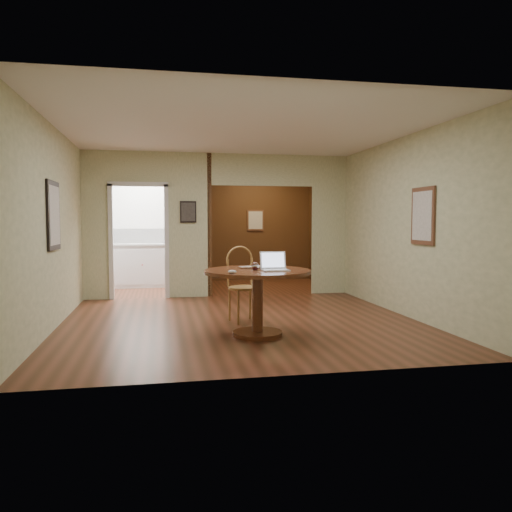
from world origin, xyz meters
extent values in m
plane|color=#442313|center=(0.00, 0.00, 0.00)|extent=(5.00, 5.00, 0.00)
plane|color=white|center=(0.00, 0.00, 2.70)|extent=(5.00, 5.00, 0.00)
plane|color=beige|center=(0.00, -2.50, 1.35)|extent=(5.00, 0.00, 5.00)
plane|color=beige|center=(-2.50, 0.00, 1.35)|extent=(0.00, 5.00, 5.00)
plane|color=beige|center=(2.50, 0.00, 1.35)|extent=(0.00, 5.00, 5.00)
cube|color=beige|center=(-2.25, 2.50, 1.35)|extent=(0.50, 2.70, 0.04)
cube|color=beige|center=(-0.60, 2.50, 1.35)|extent=(0.80, 2.70, 0.04)
cube|color=beige|center=(2.15, 2.50, 1.35)|extent=(0.70, 2.70, 0.04)
plane|color=white|center=(-1.35, 4.50, 1.35)|extent=(2.70, 0.00, 2.70)
plane|color=#432B13|center=(1.15, 5.00, 1.35)|extent=(2.70, 0.00, 2.70)
cube|color=#432B13|center=(-0.20, 3.75, 1.35)|extent=(0.08, 2.50, 2.70)
cube|color=black|center=(-2.48, 0.00, 1.50)|extent=(0.03, 0.70, 0.90)
cube|color=brown|center=(2.48, -0.50, 1.50)|extent=(0.03, 0.60, 0.80)
cube|color=black|center=(-0.60, 2.48, 1.60)|extent=(0.30, 0.03, 0.40)
cube|color=silver|center=(1.15, 4.98, 1.45)|extent=(0.40, 0.03, 0.50)
cube|color=white|center=(-1.35, 4.49, 1.10)|extent=(2.00, 0.02, 0.32)
cylinder|color=#5C2C17|center=(0.06, -0.87, 0.03)|extent=(0.62, 0.62, 0.06)
cylinder|color=#5C2C17|center=(0.06, -0.87, 0.41)|extent=(0.13, 0.13, 0.72)
cylinder|color=#5C2C17|center=(0.06, -0.87, 0.80)|extent=(1.32, 1.32, 0.04)
cylinder|color=#A27E39|center=(0.04, 0.01, 0.49)|extent=(0.55, 0.55, 0.03)
cylinder|color=#A27E39|center=(-0.07, -0.18, 0.24)|extent=(0.03, 0.03, 0.49)
cylinder|color=#A27E39|center=(0.24, -0.11, 0.24)|extent=(0.03, 0.03, 0.49)
cylinder|color=#A27E39|center=(-0.15, 0.13, 0.24)|extent=(0.03, 0.03, 0.49)
cylinder|color=#A27E39|center=(0.16, 0.21, 0.24)|extent=(0.03, 0.03, 0.49)
cylinder|color=#A27E39|center=(-0.17, 0.12, 0.69)|extent=(0.03, 0.03, 0.39)
cylinder|color=#A27E39|center=(0.18, 0.21, 0.69)|extent=(0.03, 0.03, 0.39)
torus|color=#A27E39|center=(0.00, 0.18, 0.86)|extent=(0.41, 0.13, 0.42)
cube|color=silver|center=(0.25, -1.02, 0.83)|extent=(0.33, 0.23, 0.02)
cube|color=silver|center=(0.25, -1.05, 0.84)|extent=(0.28, 0.12, 0.00)
cube|color=silver|center=(0.25, -0.89, 0.95)|extent=(0.32, 0.07, 0.21)
cube|color=#909DB7|center=(0.25, -0.90, 0.95)|extent=(0.29, 0.05, 0.18)
imported|color=#BBBBC0|center=(0.06, -0.71, 0.84)|extent=(0.42, 0.32, 0.03)
ellipsoid|color=silver|center=(-0.31, -1.25, 0.85)|extent=(0.12, 0.09, 0.04)
cylinder|color=#0E0D5E|center=(0.15, -1.10, 0.83)|extent=(0.11, 0.09, 0.01)
cube|color=silver|center=(-1.35, 4.20, 0.45)|extent=(2.00, 0.55, 0.90)
cube|color=beige|center=(-1.35, 4.20, 0.92)|extent=(2.06, 0.60, 0.04)
sphere|color=#B20C0C|center=(-1.50, 3.91, 0.50)|extent=(0.03, 0.03, 0.03)
sphere|color=#B20C0C|center=(-0.50, 3.91, 0.50)|extent=(0.03, 0.03, 0.03)
ellipsoid|color=beige|center=(-0.67, 4.20, 1.11)|extent=(0.36, 0.31, 0.33)
camera|label=1|loc=(-1.11, -6.89, 1.43)|focal=35.00mm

